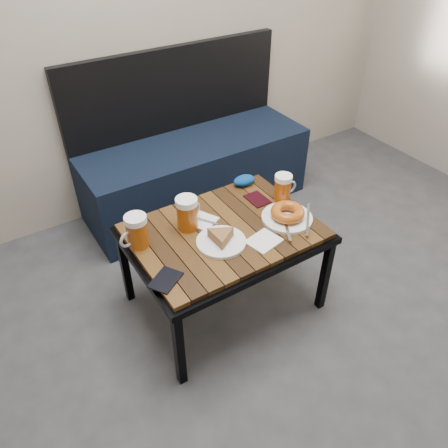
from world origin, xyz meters
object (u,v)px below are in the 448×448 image
cafe_table (224,237)px  knit_pouch (244,180)px  plate_pie (221,239)px  beer_mug_centre (188,213)px  plate_bagel (287,215)px  passport_navy (166,280)px  beer_mug_left (136,231)px  beer_mug_right (283,187)px  bench (194,166)px  passport_burgundy (257,199)px

cafe_table → knit_pouch: knit_pouch is taller
plate_pie → beer_mug_centre: bearing=110.3°
plate_bagel → passport_navy: size_ratio=2.17×
beer_mug_centre → plate_bagel: bearing=-50.1°
plate_pie → passport_navy: size_ratio=1.68×
cafe_table → passport_navy: size_ratio=6.64×
beer_mug_left → passport_navy: (0.00, -0.25, -0.07)m
beer_mug_left → beer_mug_right: (0.73, -0.06, -0.01)m
beer_mug_left → passport_navy: bearing=76.2°
plate_bagel → bench: bearing=87.9°
passport_burgundy → passport_navy: bearing=-157.9°
cafe_table → plate_pie: (-0.06, -0.07, 0.07)m
passport_burgundy → knit_pouch: (0.02, 0.14, 0.02)m
bench → plate_pie: size_ratio=6.59×
beer_mug_right → cafe_table: bearing=-171.0°
beer_mug_left → plate_bagel: 0.67m
plate_pie → plate_bagel: 0.34m
beer_mug_right → plate_pie: bearing=-162.4°
plate_bagel → passport_burgundy: bearing=96.4°
plate_pie → passport_burgundy: size_ratio=1.76×
plate_bagel → passport_navy: 0.64m
plate_pie → cafe_table: bearing=50.3°
beer_mug_centre → plate_pie: 0.19m
bench → beer_mug_right: 0.85m
beer_mug_left → beer_mug_centre: (0.24, -0.00, 0.00)m
beer_mug_centre → beer_mug_right: (0.49, -0.05, -0.01)m
bench → knit_pouch: bench is taller
beer_mug_centre → beer_mug_right: bearing=-30.7°
beer_mug_left → knit_pouch: beer_mug_left is taller
cafe_table → passport_burgundy: size_ratio=6.96×
beer_mug_left → knit_pouch: (0.64, 0.15, -0.05)m
passport_navy → plate_pie: bearing=71.8°
plate_bagel → passport_navy: (-0.64, -0.05, -0.02)m
beer_mug_right → passport_navy: size_ratio=1.05×
plate_bagel → passport_burgundy: 0.20m
passport_burgundy → knit_pouch: knit_pouch is taller
beer_mug_centre → knit_pouch: size_ratio=1.33×
cafe_table → beer_mug_left: bearing=164.3°
beer_mug_left → beer_mug_right: size_ratio=1.12×
passport_burgundy → knit_pouch: bearing=81.3°
beer_mug_centre → plate_bagel: 0.45m
beer_mug_right → plate_bagel: beer_mug_right is taller
bench → plate_pie: bench is taller
bench → plate_pie: bearing=-112.1°
bench → passport_navy: (-0.67, -0.99, 0.20)m
plate_pie → passport_navy: (-0.30, -0.07, -0.02)m
plate_pie → knit_pouch: (0.34, 0.32, 0.00)m
plate_pie → passport_burgundy: bearing=29.4°
beer_mug_right → plate_pie: beer_mug_right is taller
plate_bagel → knit_pouch: bearing=90.1°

